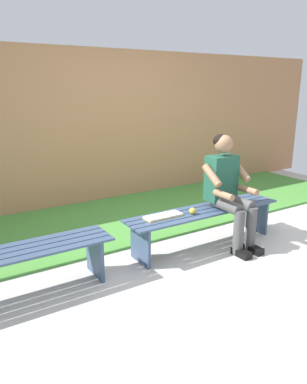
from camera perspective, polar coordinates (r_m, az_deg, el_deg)
The scene contains 7 objects.
ground_plane at distance 2.98m, azimuth 3.63°, elevation -19.72°, with size 10.00×7.00×0.04m, color beige.
grass_strip at distance 4.82m, azimuth -12.76°, elevation -5.10°, with size 9.00×1.96×0.03m, color #478C38.
brick_wall at distance 5.61m, azimuth -11.07°, elevation 9.63°, with size 9.50×0.24×2.25m, color #B27A51.
bench_near at distance 4.12m, azimuth 7.85°, elevation -3.90°, with size 1.88×0.40×0.42m.
person_seated at distance 4.10m, azimuth 11.48°, elevation 0.82°, with size 0.50×0.69×1.23m.
apple at distance 3.91m, azimuth 6.04°, elevation -2.94°, with size 0.07×0.07×0.07m, color gold.
book_open at distance 3.81m, azimuth 1.50°, elevation -3.75°, with size 0.41×0.16×0.02m.
Camera 1 is at (2.52, 2.95, 1.72)m, focal length 34.56 mm.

